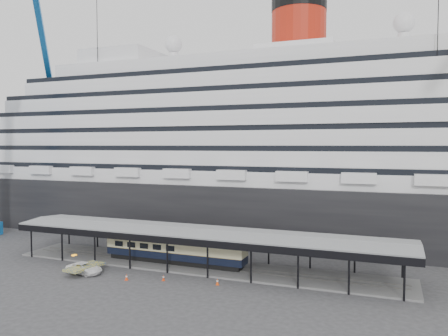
% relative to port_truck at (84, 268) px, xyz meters
% --- Properties ---
extents(ground, '(200.00, 200.00, 0.00)m').
position_rel_port_truck_xyz_m(ground, '(12.98, 3.17, -0.70)').
color(ground, '#333335').
rests_on(ground, ground).
extents(cruise_ship, '(130.00, 30.00, 43.90)m').
position_rel_port_truck_xyz_m(cruise_ship, '(13.03, 35.17, 17.65)').
color(cruise_ship, black).
rests_on(cruise_ship, ground).
extents(platform_canopy, '(56.00, 9.18, 5.30)m').
position_rel_port_truck_xyz_m(platform_canopy, '(12.98, 8.17, 1.66)').
color(platform_canopy, slate).
rests_on(platform_canopy, ground).
extents(port_truck, '(5.33, 3.01, 1.41)m').
position_rel_port_truck_xyz_m(port_truck, '(0.00, 0.00, 0.00)').
color(port_truck, white).
rests_on(port_truck, ground).
extents(pullman_carriage, '(20.99, 2.95, 20.59)m').
position_rel_port_truck_xyz_m(pullman_carriage, '(9.06, 8.17, 1.81)').
color(pullman_carriage, black).
rests_on(pullman_carriage, ground).
extents(traffic_cone_left, '(0.48, 0.48, 0.77)m').
position_rel_port_truck_xyz_m(traffic_cone_left, '(6.76, -0.43, -0.32)').
color(traffic_cone_left, '#EF3C0D').
rests_on(traffic_cone_left, ground).
extents(traffic_cone_mid, '(0.43, 0.43, 0.72)m').
position_rel_port_truck_xyz_m(traffic_cone_mid, '(11.18, 1.06, -0.34)').
color(traffic_cone_mid, red).
rests_on(traffic_cone_mid, ground).
extents(traffic_cone_right, '(0.53, 0.53, 0.79)m').
position_rel_port_truck_xyz_m(traffic_cone_right, '(18.08, 1.92, -0.31)').
color(traffic_cone_right, '#EA4A0D').
rests_on(traffic_cone_right, ground).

